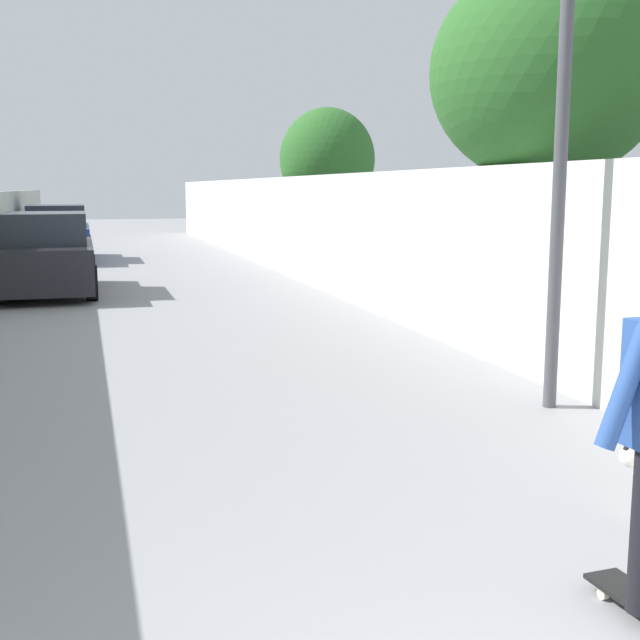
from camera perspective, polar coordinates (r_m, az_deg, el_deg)
The scene contains 7 objects.
ground_plane at distance 15.54m, azimuth -10.75°, elevation 1.58°, with size 80.00×80.00×0.00m, color gray.
fence_right at distance 14.15m, azimuth 3.10°, elevation 5.58°, with size 48.00×0.30×2.25m, color silver.
tree_right_near at distance 21.24m, azimuth 0.50°, elevation 11.02°, with size 2.41×2.41×4.01m.
tree_right_mid at distance 10.41m, azimuth 15.47°, elevation 16.12°, with size 2.75×2.75×4.63m.
lamp_post at distance 7.72m, azimuth 16.50°, elevation 14.57°, with size 0.36×0.36×4.02m.
car_near at distance 16.52m, azimuth -18.41°, elevation 4.21°, with size 4.06×1.80×1.54m.
car_far at distance 24.01m, azimuth -17.73°, elevation 5.64°, with size 4.33×1.80×1.54m.
Camera 1 is at (-1.35, 1.39, 2.00)m, focal length 46.21 mm.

